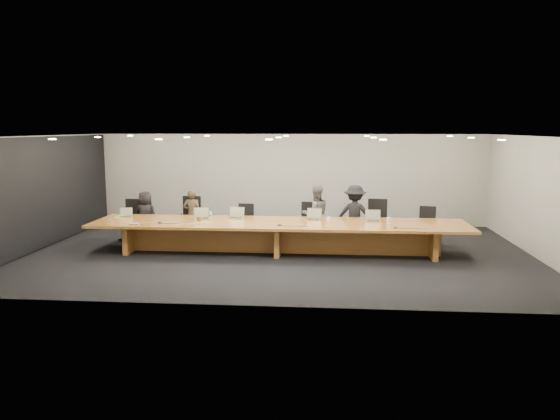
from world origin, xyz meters
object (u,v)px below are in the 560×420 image
Objects in this scene: chair_mid_right at (308,222)px; mic_right at (396,227)px; laptop_a at (126,212)px; mic_left at (160,222)px; chair_mid_left at (244,222)px; water_bottle at (211,215)px; chair_right at (377,222)px; person_a at (146,216)px; paper_cup_near at (328,219)px; chair_far_left at (131,219)px; laptop_c at (236,213)px; paper_cup_far at (388,220)px; laptop_d at (313,214)px; conference_table at (279,232)px; laptop_b at (202,213)px; chair_left at (189,218)px; person_d at (355,215)px; av_box at (134,224)px; person_c at (316,215)px; mic_center at (279,225)px; person_b at (192,215)px; chair_far_right at (426,225)px; laptop_e at (374,216)px; amber_mug at (199,219)px.

chair_mid_right is 9.44× the size of mic_right.
mic_left is (1.11, -0.78, -0.10)m from laptop_a.
chair_mid_right is 2.79m from mic_right.
chair_mid_left is 0.94× the size of chair_mid_right.
water_bottle reaches higher than mic_left.
chair_right is 0.89× the size of person_a.
paper_cup_near is (2.92, -0.07, -0.04)m from water_bottle.
laptop_c is (2.96, -0.75, 0.34)m from chair_far_left.
paper_cup_far is at bearing 94.57° from mic_right.
chair_far_left reaches higher than chair_mid_right.
water_bottle is (-2.53, -0.11, -0.05)m from laptop_d.
conference_table is 25.00× the size of laptop_b.
laptop_c is 3.22× the size of mic_right.
chair_left is 4.39m from person_d.
av_box is (-1.62, -0.91, -0.08)m from water_bottle.
chair_left is 3.32× the size of laptop_b.
person_c is (0.86, 1.15, 0.24)m from conference_table.
person_c is 11.92× the size of mic_center.
person_b reaches higher than laptop_a.
paper_cup_far is (0.77, -0.85, 0.03)m from person_d.
chair_far_right is at bearing 2.46° from chair_far_left.
person_c is at bearing 145.52° from laptop_e.
mic_center is at bearing 164.70° from person_a.
laptop_b is at bearing -179.80° from paper_cup_far.
laptop_e reaches higher than amber_mug.
laptop_b is 2.76m from laptop_d.
laptop_c is 1.01× the size of laptop_e.
person_c is at bearing -171.92° from person_a.
laptop_e is at bearing 1.11° from laptop_c.
av_box is at bearing -66.03° from chair_far_left.
person_c is 1.80m from mic_center.
chair_right reaches higher than laptop_b.
person_d is 4.28× the size of laptop_d.
conference_table is at bearing -105.16° from chair_mid_right.
av_box is (-5.62, -0.88, -0.13)m from laptop_e.
person_b is at bearing 169.09° from paper_cup_far.
paper_cup_near is at bearing -52.83° from chair_mid_right.
laptop_d is 1.91× the size of water_bottle.
laptop_b reaches higher than water_bottle.
chair_far_right is 4.67× the size of av_box.
chair_left is 1.01× the size of chair_right.
laptop_d is (3.32, -0.84, 0.29)m from chair_left.
laptop_b is at bearing -159.74° from chair_right.
chair_mid_left is at bearing 8.51° from chair_left.
water_bottle is at bearing 28.42° from av_box.
amber_mug is at bearing -118.11° from chair_mid_left.
person_d is (-0.57, -0.03, 0.18)m from chair_right.
water_bottle is (0.71, -0.97, 0.15)m from person_b.
person_b reaches higher than laptop_c.
mic_center reaches higher than mic_left.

